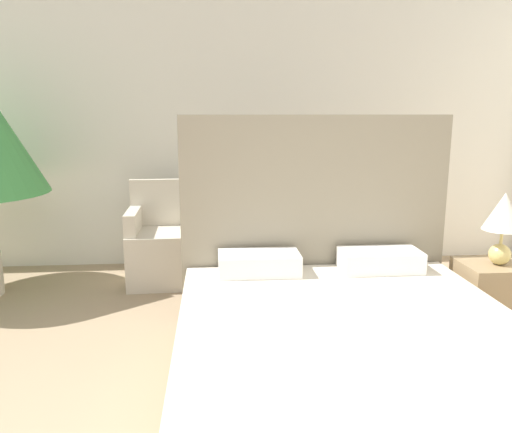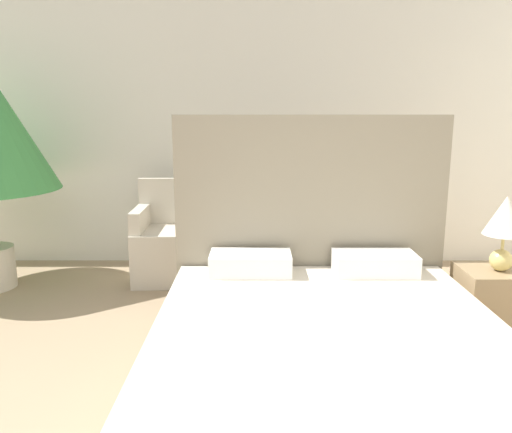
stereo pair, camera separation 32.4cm
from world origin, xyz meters
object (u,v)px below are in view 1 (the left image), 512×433
object	(u,v)px
armchair_near_window_right	(258,247)
nightstand	(489,298)
bed	(351,352)
table_lamp	(503,218)
armchair_near_window_left	(162,249)

from	to	relation	value
armchair_near_window_right	nightstand	size ratio (longest dim) A/B	1.83
bed	table_lamp	distance (m)	1.52
nightstand	table_lamp	bearing A→B (deg)	-44.74
bed	nightstand	world-z (taller)	bed
nightstand	table_lamp	distance (m)	0.57
bed	armchair_near_window_right	distance (m)	2.04
armchair_near_window_right	nightstand	distance (m)	1.95
bed	nightstand	size ratio (longest dim) A/B	4.56
armchair_near_window_right	nightstand	xyz separation A→B (m)	(1.50, -1.25, -0.06)
bed	armchair_near_window_left	distance (m)	2.33
nightstand	bed	bearing A→B (deg)	-147.39
armchair_near_window_left	bed	bearing A→B (deg)	-61.32
bed	armchair_near_window_right	xyz separation A→B (m)	(-0.31, 2.01, 0.03)
armchair_near_window_left	nightstand	distance (m)	2.68
armchair_near_window_right	table_lamp	world-z (taller)	table_lamp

